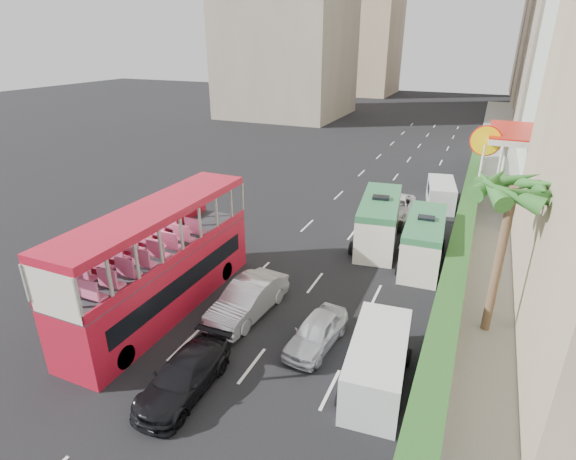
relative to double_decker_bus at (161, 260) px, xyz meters
The scene contains 15 objects.
ground_plane 6.51m from the double_decker_bus, ahead, with size 200.00×200.00×0.00m, color black.
double_decker_bus is the anchor object (origin of this frame).
car_silver_lane_a 4.68m from the double_decker_bus, 16.15° to the left, with size 1.69×4.83×1.59m, color silver.
car_silver_lane_b 7.86m from the double_decker_bus, ahead, with size 1.53×3.81×1.30m, color silver.
car_black 6.31m from the double_decker_bus, 45.94° to the right, with size 1.82×4.49×1.30m, color black.
van_asset 18.02m from the double_decker_bus, 65.18° to the left, with size 2.31×5.01×1.39m, color silver.
minibus_near 13.45m from the double_decker_bus, 56.55° to the left, with size 2.17×6.52×2.89m, color silver.
minibus_far 14.11m from the double_decker_bus, 43.03° to the left, with size 1.98×5.95×2.64m, color silver.
panel_van_near 10.40m from the double_decker_bus, ahead, with size 1.91×4.79×1.91m, color silver.
panel_van_far 22.28m from the double_decker_bus, 62.87° to the left, with size 1.84×4.60×1.84m, color silver.
sidewalk 29.26m from the double_decker_bus, 59.04° to the left, with size 6.00×120.00×0.18m, color #99968C.
kerb_wall 18.66m from the double_decker_bus, 48.93° to the left, with size 0.30×44.00×1.00m, color silver.
hedge 18.60m from the double_decker_bus, 48.93° to the left, with size 1.10×44.00×0.70m, color #2D6626.
palm_tree 14.39m from the double_decker_bus, 16.16° to the left, with size 0.36×0.36×6.40m, color brown.
shell_station 28.02m from the double_decker_bus, 55.18° to the left, with size 6.50×8.00×5.50m, color silver.
Camera 1 is at (6.48, -14.20, 11.74)m, focal length 28.00 mm.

